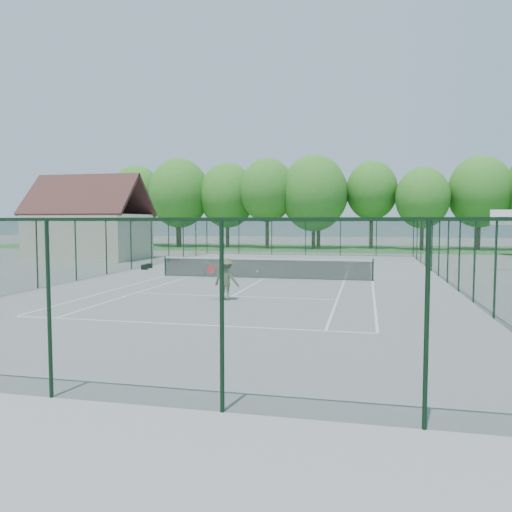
# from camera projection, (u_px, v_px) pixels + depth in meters

# --- Properties ---
(ground) EXTENTS (140.00, 140.00, 0.00)m
(ground) POSITION_uv_depth(u_px,v_px,m) (264.00, 278.00, 25.94)
(ground) COLOR gray
(ground) RESTS_ON ground
(grass_far) EXTENTS (80.00, 16.00, 0.01)m
(grass_far) POSITION_uv_depth(u_px,v_px,m) (318.00, 248.00, 55.17)
(grass_far) COLOR #3C7D37
(grass_far) RESTS_ON ground
(court_lines) EXTENTS (11.05, 23.85, 0.01)m
(court_lines) POSITION_uv_depth(u_px,v_px,m) (264.00, 278.00, 25.94)
(court_lines) COLOR white
(court_lines) RESTS_ON ground
(tennis_net) EXTENTS (11.08, 0.08, 1.10)m
(tennis_net) POSITION_uv_depth(u_px,v_px,m) (264.00, 267.00, 25.90)
(tennis_net) COLOR black
(tennis_net) RESTS_ON ground
(fence_enclosure) EXTENTS (18.05, 36.05, 3.02)m
(fence_enclosure) POSITION_uv_depth(u_px,v_px,m) (264.00, 248.00, 25.84)
(fence_enclosure) COLOR #16331B
(fence_enclosure) RESTS_ON ground
(utility_building) EXTENTS (8.60, 6.27, 6.63)m
(utility_building) POSITION_uv_depth(u_px,v_px,m) (89.00, 219.00, 38.91)
(utility_building) COLOR #EDE4C5
(utility_building) RESTS_ON ground
(tree_line_far) EXTENTS (39.40, 6.40, 9.70)m
(tree_line_far) POSITION_uv_depth(u_px,v_px,m) (319.00, 194.00, 54.75)
(tree_line_far) COLOR #3F2C1E
(tree_line_far) RESTS_ON ground
(basketball_goal) EXTENTS (1.20, 1.43, 3.65)m
(basketball_goal) POSITION_uv_depth(u_px,v_px,m) (499.00, 228.00, 30.02)
(basketball_goal) COLOR #F6BF05
(basketball_goal) RESTS_ON ground
(sports_bag_a) EXTENTS (0.40, 0.27, 0.30)m
(sports_bag_a) POSITION_uv_depth(u_px,v_px,m) (149.00, 266.00, 31.57)
(sports_bag_a) COLOR black
(sports_bag_a) RESTS_ON ground
(sports_bag_b) EXTENTS (0.44, 0.32, 0.31)m
(sports_bag_b) POSITION_uv_depth(u_px,v_px,m) (145.00, 267.00, 30.56)
(sports_bag_b) COLOR black
(sports_bag_b) RESTS_ON ground
(tennis_player) EXTENTS (2.00, 0.86, 1.59)m
(tennis_player) POSITION_uv_depth(u_px,v_px,m) (226.00, 279.00, 18.73)
(tennis_player) COLOR #52593F
(tennis_player) RESTS_ON ground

